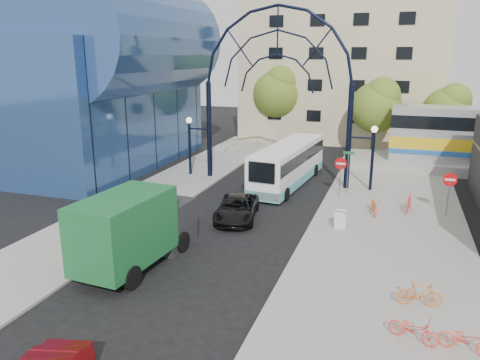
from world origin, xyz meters
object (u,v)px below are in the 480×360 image
at_px(bike_far_b, 420,294).
at_px(green_truck, 137,228).
at_px(do_not_enter_sign, 450,184).
at_px(city_bus, 289,164).
at_px(bike_near_a, 374,205).
at_px(tree_north_b, 279,91).
at_px(tree_north_a, 377,105).
at_px(bike_near_b, 409,203).
at_px(street_name_sign, 348,163).
at_px(black_suv, 237,208).
at_px(stop_sign, 341,167).
at_px(gateway_arch, 277,60).
at_px(tree_north_c, 449,108).
at_px(bike_far_a, 467,340).
at_px(bike_far_c, 413,329).
at_px(sandwich_board, 340,218).

bearing_deg(bike_far_b, green_truck, 82.73).
distance_m(do_not_enter_sign, green_truck, 17.14).
distance_m(city_bus, bike_near_a, 7.98).
bearing_deg(tree_north_b, tree_north_a, -21.80).
bearing_deg(tree_north_a, bike_near_b, -79.71).
bearing_deg(street_name_sign, black_suv, -128.48).
height_order(stop_sign, bike_far_b, stop_sign).
relative_size(tree_north_a, city_bus, 0.67).
relative_size(gateway_arch, bike_far_b, 8.57).
bearing_deg(tree_north_c, green_truck, -116.64).
distance_m(street_name_sign, bike_far_a, 16.89).
xyz_separation_m(stop_sign, street_name_sign, (0.40, 0.60, 0.14)).
bearing_deg(bike_far_a, city_bus, 39.90).
xyz_separation_m(street_name_sign, bike_far_b, (4.09, -13.49, -1.53)).
distance_m(do_not_enter_sign, bike_near_b, 2.41).
bearing_deg(bike_far_a, bike_near_a, 26.39).
bearing_deg(bike_far_c, tree_north_c, 13.62).
relative_size(stop_sign, green_truck, 0.37).
relative_size(gateway_arch, bike_far_a, 8.33).
bearing_deg(tree_north_a, stop_sign, -95.42).
bearing_deg(do_not_enter_sign, black_suv, -160.00).
height_order(street_name_sign, bike_far_b, street_name_sign).
relative_size(tree_north_b, bike_far_c, 5.05).
bearing_deg(black_suv, bike_far_a, -52.03).
bearing_deg(green_truck, bike_far_a, -6.95).
bearing_deg(do_not_enter_sign, bike_near_a, -166.22).
xyz_separation_m(sandwich_board, tree_north_c, (6.52, 21.95, 3.53)).
bearing_deg(bike_near_b, black_suv, -148.43).
xyz_separation_m(street_name_sign, tree_north_c, (6.92, 15.33, 2.15)).
bearing_deg(stop_sign, tree_north_a, 84.58).
height_order(gateway_arch, bike_far_a, gateway_arch).
relative_size(sandwich_board, tree_north_b, 0.12).
distance_m(tree_north_c, city_bus, 18.04).
bearing_deg(tree_north_b, sandwich_board, -68.41).
height_order(gateway_arch, bike_far_b, gateway_arch).
distance_m(stop_sign, city_bus, 4.36).
xyz_separation_m(gateway_arch, stop_sign, (4.80, -2.00, -6.56)).
height_order(tree_north_c, bike_near_b, tree_north_c).
relative_size(tree_north_c, bike_far_b, 4.08).
relative_size(green_truck, black_suv, 1.47).
bearing_deg(tree_north_a, bike_far_c, -84.28).
bearing_deg(bike_far_b, black_suv, 46.89).
bearing_deg(sandwich_board, bike_far_c, -69.52).
xyz_separation_m(street_name_sign, tree_north_b, (-9.08, 17.33, 3.14)).
bearing_deg(green_truck, sandwich_board, 44.87).
bearing_deg(bike_near_b, bike_far_a, -76.34).
bearing_deg(tree_north_b, bike_far_a, -66.54).
bearing_deg(sandwich_board, tree_north_a, 88.50).
distance_m(street_name_sign, tree_north_b, 19.81).
bearing_deg(tree_north_a, green_truck, -107.48).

